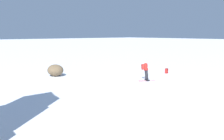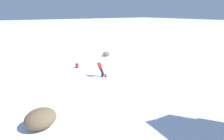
{
  "view_description": "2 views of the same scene",
  "coord_description": "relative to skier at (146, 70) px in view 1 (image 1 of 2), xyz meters",
  "views": [
    {
      "loc": [
        -12.21,
        13.86,
        3.9
      ],
      "look_at": [
        0.95,
        2.62,
        1.01
      ],
      "focal_mm": 35.0,
      "sensor_mm": 36.0,
      "label": 1
    },
    {
      "loc": [
        7.74,
        13.73,
        5.98
      ],
      "look_at": [
        -0.32,
        1.73,
        1.19
      ],
      "focal_mm": 28.0,
      "sensor_mm": 36.0,
      "label": 2
    }
  ],
  "objects": [
    {
      "name": "ground_plane",
      "position": [
        0.24,
        0.12,
        -0.9
      ],
      "size": [
        300.0,
        300.0,
        0.0
      ],
      "primitive_type": "plane",
      "color": "white"
    },
    {
      "name": "exposed_boulder_1",
      "position": [
        6.66,
        4.99,
        -0.36
      ],
      "size": [
        1.66,
        1.41,
        1.08
      ],
      "primitive_type": "ellipsoid",
      "color": "brown",
      "rests_on": "ground"
    },
    {
      "name": "spare_backpack",
      "position": [
        0.74,
        -4.01,
        -0.66
      ],
      "size": [
        0.26,
        0.33,
        0.5
      ],
      "rotation": [
        0.0,
        0.0,
        4.86
      ],
      "color": "#AD231E",
      "rests_on": "ground"
    },
    {
      "name": "skier",
      "position": [
        0.0,
        0.0,
        0.0
      ],
      "size": [
        1.51,
        1.61,
        1.66
      ],
      "rotation": [
        0.0,
        0.0,
        -0.49
      ],
      "color": "red",
      "rests_on": "ground"
    }
  ]
}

